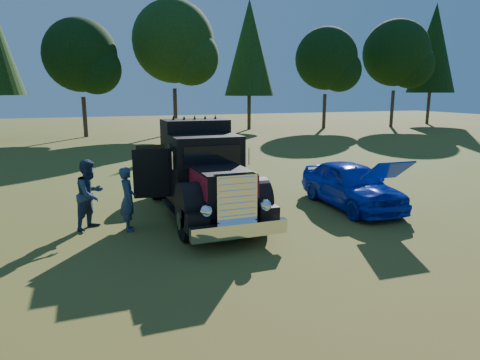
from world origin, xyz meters
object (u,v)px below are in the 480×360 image
diamond_t_truck (203,176)px  spectator_near (128,199)px  spectator_far (90,194)px  hotrod_coupe (351,184)px

diamond_t_truck → spectator_near: diamond_t_truck is taller
spectator_near → spectator_far: (-0.98, 0.55, 0.09)m
spectator_near → spectator_far: 1.13m
spectator_near → diamond_t_truck: bearing=-76.5°
hotrod_coupe → spectator_far: bearing=175.9°
diamond_t_truck → spectator_far: 3.38m
diamond_t_truck → spectator_far: size_ratio=3.55×
diamond_t_truck → hotrod_coupe: (5.04, -0.72, -0.50)m
hotrod_coupe → spectator_near: bearing=179.6°
hotrod_coupe → spectator_far: (-8.40, 0.61, 0.23)m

